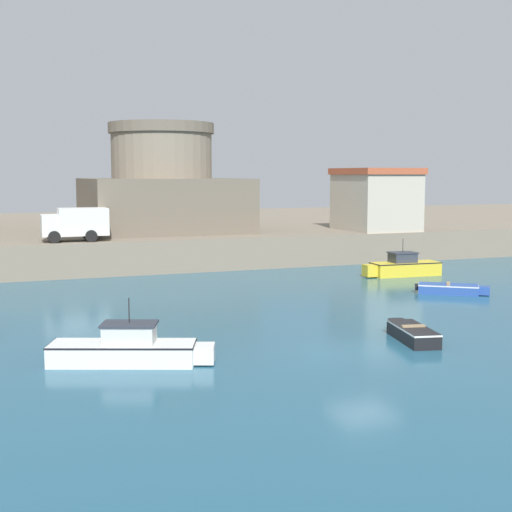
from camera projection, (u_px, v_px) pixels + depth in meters
name	position (u px, v px, depth m)	size (l,w,h in m)	color
ground_plane	(364.00, 351.00, 27.08)	(200.00, 200.00, 0.00)	#235670
quay_seawall	(135.00, 234.00, 67.03)	(120.00, 40.00, 2.26)	gray
dinghy_black_0	(412.00, 333.00, 28.81)	(1.78, 3.77, 0.67)	black
motorboat_white_1	(128.00, 349.00, 25.26)	(5.88, 3.34, 2.38)	white
motorboat_yellow_2	(403.00, 267.00, 47.20)	(5.36, 1.85, 2.48)	yellow
dinghy_blue_4	(451.00, 289.00, 40.12)	(3.73, 3.12, 0.61)	#284C9E
fortress	(162.00, 191.00, 56.25)	(11.90, 11.90, 8.41)	#685E4F
harbor_shed_near_wharf	(376.00, 199.00, 56.77)	(5.26, 6.51, 4.93)	#BCB29E
truck_on_quay	(75.00, 223.00, 47.39)	(4.34, 2.24, 2.20)	silver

